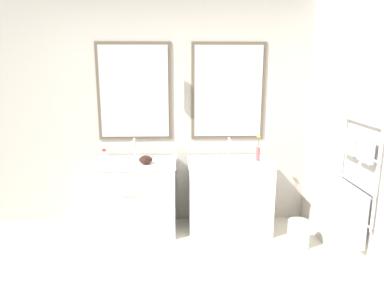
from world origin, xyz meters
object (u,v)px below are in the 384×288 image
amenity_bowl (146,160)px  waste_bin (298,233)px  toiletry_bottle (104,157)px  vanity_right (230,196)px  vanity_left (134,197)px  flower_vase (258,151)px

amenity_bowl → waste_bin: amenity_bowl is taller
toiletry_bottle → vanity_right: bearing=2.2°
vanity_right → waste_bin: size_ratio=3.37×
toiletry_bottle → waste_bin: toiletry_bottle is taller
toiletry_bottle → waste_bin: size_ratio=0.59×
vanity_right → waste_bin: 0.82m
vanity_right → amenity_bowl: size_ratio=6.38×
vanity_right → amenity_bowl: bearing=-176.4°
vanity_left → flower_vase: 1.46m
flower_vase → waste_bin: bearing=-48.7°
waste_bin → amenity_bowl: bearing=168.4°
vanity_left → flower_vase: (1.37, 0.03, 0.51)m
amenity_bowl → waste_bin: size_ratio=0.53×
flower_vase → waste_bin: (0.36, -0.41, -0.78)m
vanity_right → toiletry_bottle: (-1.36, -0.05, 0.47)m
vanity_left → amenity_bowl: amenity_bowl is taller
vanity_right → amenity_bowl: 1.02m
vanity_left → amenity_bowl: size_ratio=6.38×
vanity_left → waste_bin: bearing=-12.5°
vanity_right → flower_vase: 0.60m
vanity_right → flower_vase: bearing=5.4°
amenity_bowl → vanity_right: bearing=3.6°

